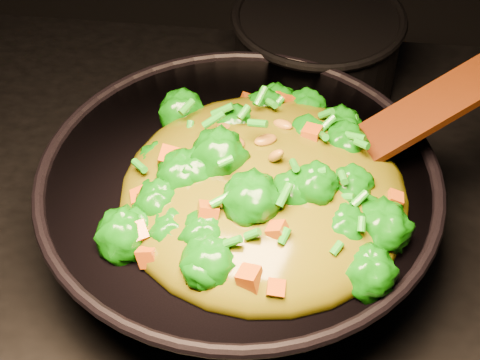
# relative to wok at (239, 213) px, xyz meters

# --- Properties ---
(wok) EXTENTS (0.56, 0.56, 0.12)m
(wok) POSITION_rel_wok_xyz_m (0.00, 0.00, 0.00)
(wok) COLOR black
(wok) RESTS_ON stovetop
(stir_fry) EXTENTS (0.36, 0.36, 0.10)m
(stir_fry) POSITION_rel_wok_xyz_m (0.03, -0.03, 0.11)
(stir_fry) COLOR #0D6006
(stir_fry) RESTS_ON wok
(spatula) EXTENTS (0.31, 0.20, 0.14)m
(spatula) POSITION_rel_wok_xyz_m (0.18, 0.06, 0.12)
(spatula) COLOR #331606
(spatula) RESTS_ON wok
(back_pot) EXTENTS (0.28, 0.28, 0.13)m
(back_pot) POSITION_rel_wok_xyz_m (0.07, 0.30, 0.01)
(back_pot) COLOR black
(back_pot) RESTS_ON stovetop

